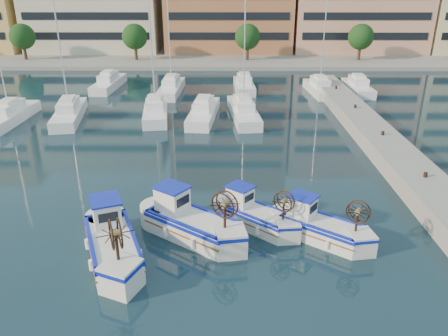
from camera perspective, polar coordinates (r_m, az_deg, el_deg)
ground at (r=22.20m, az=-1.80°, el=-10.30°), size 300.00×300.00×0.00m
quay at (r=31.40m, az=23.22°, el=-0.58°), size 3.00×60.00×1.20m
yacht_marina at (r=47.87m, az=-4.63°, el=8.91°), size 38.39×23.45×11.50m
fishing_boat_a at (r=21.66m, az=-14.43°, el=-9.23°), size 3.83×5.40×3.25m
fishing_boat_b at (r=22.68m, az=-4.42°, el=-6.96°), size 5.21×4.58×3.22m
fishing_boat_c at (r=23.67m, az=3.98°, el=-6.00°), size 4.20×3.91×2.64m
fishing_boat_d at (r=23.03m, az=12.32°, el=-7.35°), size 4.43×3.90×2.74m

